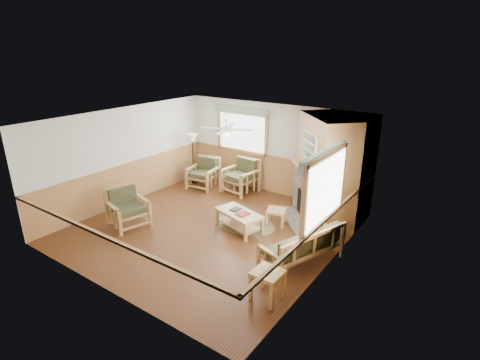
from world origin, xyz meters
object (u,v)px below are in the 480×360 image
Objects in this scene: coffee_table at (239,221)px; floor_lamp_left at (193,158)px; armchair_left at (128,208)px; end_table_sofa at (267,285)px; sofa at (302,245)px; floor_lamp_right at (318,210)px; armchair_back_left at (203,173)px; footstool at (276,217)px; end_table_chairs at (232,183)px; armchair_back_right at (240,176)px.

coffee_table is 3.75m from floor_lamp_left.
armchair_left is 4.35m from end_table_sofa.
sofa is at bearing 91.26° from end_table_sofa.
floor_lamp_right is (5.01, -1.55, 0.08)m from floor_lamp_left.
armchair_back_left is at bearing -17.58° from floor_lamp_left.
footstool is (0.58, 0.80, -0.04)m from coffee_table.
end_table_chairs is at bearing 152.40° from footstool.
armchair_back_left reaches higher than sofa.
floor_lamp_left is at bearing -96.15° from sofa.
end_table_sofa is (3.37, -3.97, -0.22)m from armchair_back_right.
floor_lamp_right reaches higher than armchair_back_left.
footstool is at bearing -114.91° from sofa.
armchair_back_left is at bearing -97.03° from sofa.
coffee_table is at bearing -44.62° from armchair_left.
armchair_left is at bearing -134.17° from coffee_table.
floor_lamp_left reaches higher than coffee_table.
end_table_sofa is at bearing -81.08° from armchair_left.
armchair_back_right is (-3.34, 2.57, 0.10)m from sofa.
footstool is (2.97, 2.18, -0.28)m from armchair_left.
armchair_back_left is 2.01× the size of footstool.
armchair_left is 0.80× the size of coffee_table.
armchair_back_left is 0.78× the size of coffee_table.
armchair_back_left is at bearing 19.50° from armchair_left.
footstool is at bearing 160.70° from floor_lamp_right.
end_table_sofa is at bearing -87.81° from floor_lamp_right.
floor_lamp_right is at bearing 92.19° from end_table_sofa.
floor_lamp_right reaches higher than armchair_left.
armchair_back_right is 2.56m from coffee_table.
floor_lamp_right reaches higher than floor_lamp_left.
armchair_back_left is at bearing 141.54° from end_table_sofa.
sofa is 3.30× the size of end_table_chairs.
footstool is (-1.35, 2.67, -0.09)m from end_table_sofa.
coffee_table is 0.74× the size of floor_lamp_left.
floor_lamp_right reaches higher than sofa.
coffee_table is at bearing -125.91° from footstool.
armchair_back_left is 0.98× the size of armchair_left.
end_table_sofa reaches higher than coffee_table.
end_table_sofa is (1.93, -1.87, 0.05)m from coffee_table.
end_table_chairs is (-0.25, -0.12, -0.24)m from armchair_back_right.
armchair_back_left is at bearing 162.83° from floor_lamp_right.
end_table_chairs is at bearing 6.81° from armchair_back_left.
footstool is at bearing -27.60° from end_table_chairs.
sofa reaches higher than end_table_sofa.
armchair_left is at bearing -101.81° from end_table_chairs.
floor_lamp_left is at bearing 164.71° from coffee_table.
footstool is 1.51m from floor_lamp_right.
armchair_left reaches higher than end_table_sofa.
floor_lamp_right is at bearing -157.24° from sofa.
floor_lamp_right reaches higher than coffee_table.
armchair_left is 2.76m from coffee_table.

